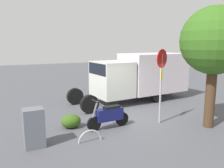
# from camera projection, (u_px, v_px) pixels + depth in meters

# --- Properties ---
(ground_plane) EXTENTS (60.00, 60.00, 0.00)m
(ground_plane) POSITION_uv_depth(u_px,v_px,m) (131.00, 119.00, 10.17)
(ground_plane) COLOR #4D4E55
(box_truck_near) EXTENTS (7.15, 2.69, 2.72)m
(box_truck_near) POSITION_uv_depth(u_px,v_px,m) (140.00, 74.00, 13.37)
(box_truck_near) COLOR black
(box_truck_near) RESTS_ON ground
(motorcycle) EXTENTS (1.81, 0.55, 1.20)m
(motorcycle) POSITION_uv_depth(u_px,v_px,m) (109.00, 115.00, 9.02)
(motorcycle) COLOR black
(motorcycle) RESTS_ON ground
(stop_sign) EXTENTS (0.71, 0.33, 3.09)m
(stop_sign) POSITION_uv_depth(u_px,v_px,m) (161.00, 75.00, 9.33)
(stop_sign) COLOR #9E9EA3
(stop_sign) RESTS_ON ground
(street_tree) EXTENTS (2.59, 2.59, 4.72)m
(street_tree) POSITION_uv_depth(u_px,v_px,m) (214.00, 42.00, 8.67)
(street_tree) COLOR #47301E
(street_tree) RESTS_ON ground
(utility_cabinet) EXTENTS (0.65, 0.55, 1.28)m
(utility_cabinet) POSITION_uv_depth(u_px,v_px,m) (34.00, 128.00, 7.34)
(utility_cabinet) COLOR slate
(utility_cabinet) RESTS_ON ground
(bike_rack_hoop) EXTENTS (0.85, 0.06, 0.85)m
(bike_rack_hoop) POSITION_uv_depth(u_px,v_px,m) (90.00, 142.00, 7.84)
(bike_rack_hoop) COLOR #B7B7BC
(bike_rack_hoop) RESTS_ON ground
(shrub_near_sign) EXTENTS (0.79, 0.65, 0.54)m
(shrub_near_sign) POSITION_uv_depth(u_px,v_px,m) (71.00, 121.00, 9.09)
(shrub_near_sign) COLOR #355A18
(shrub_near_sign) RESTS_ON ground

